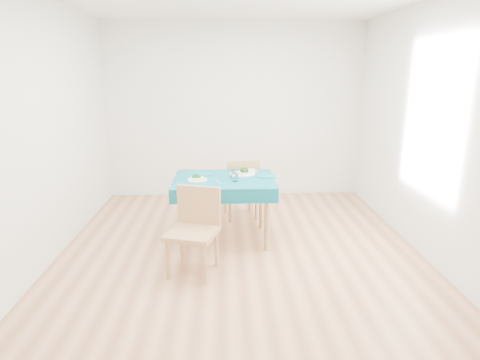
{
  "coord_description": "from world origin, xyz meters",
  "views": [
    {
      "loc": [
        -0.16,
        -4.08,
        1.97
      ],
      "look_at": [
        0.0,
        0.0,
        0.85
      ],
      "focal_mm": 30.0,
      "sensor_mm": 36.0,
      "label": 1
    }
  ],
  "objects_px": {
    "table": "(224,209)",
    "side_plate": "(251,171)",
    "chair_far": "(240,179)",
    "bowl_near": "(197,177)",
    "chair_near": "(192,219)",
    "bowl_far": "(244,171)"
  },
  "relations": [
    {
      "from": "table",
      "to": "side_plate",
      "type": "relative_size",
      "value": 6.35
    },
    {
      "from": "bowl_far",
      "to": "side_plate",
      "type": "relative_size",
      "value": 1.39
    },
    {
      "from": "table",
      "to": "bowl_near",
      "type": "bearing_deg",
      "value": -167.29
    },
    {
      "from": "table",
      "to": "chair_far",
      "type": "relative_size",
      "value": 1.05
    },
    {
      "from": "chair_far",
      "to": "bowl_near",
      "type": "bearing_deg",
      "value": 47.57
    },
    {
      "from": "chair_near",
      "to": "side_plate",
      "type": "xyz_separation_m",
      "value": [
        0.65,
        1.14,
        0.19
      ]
    },
    {
      "from": "bowl_near",
      "to": "bowl_far",
      "type": "bearing_deg",
      "value": 24.25
    },
    {
      "from": "chair_near",
      "to": "table",
      "type": "bearing_deg",
      "value": 85.48
    },
    {
      "from": "table",
      "to": "side_plate",
      "type": "height_order",
      "value": "side_plate"
    },
    {
      "from": "chair_far",
      "to": "bowl_near",
      "type": "xyz_separation_m",
      "value": [
        -0.53,
        -0.83,
        0.24
      ]
    },
    {
      "from": "chair_far",
      "to": "table",
      "type": "bearing_deg",
      "value": 63.7
    },
    {
      "from": "table",
      "to": "side_plate",
      "type": "distance_m",
      "value": 0.6
    },
    {
      "from": "table",
      "to": "bowl_far",
      "type": "xyz_separation_m",
      "value": [
        0.25,
        0.18,
        0.42
      ]
    },
    {
      "from": "chair_near",
      "to": "bowl_far",
      "type": "bearing_deg",
      "value": 77.13
    },
    {
      "from": "chair_far",
      "to": "bowl_far",
      "type": "xyz_separation_m",
      "value": [
        0.03,
        -0.58,
        0.25
      ]
    },
    {
      "from": "side_plate",
      "to": "chair_near",
      "type": "bearing_deg",
      "value": -119.53
    },
    {
      "from": "bowl_near",
      "to": "table",
      "type": "bearing_deg",
      "value": 12.71
    },
    {
      "from": "table",
      "to": "chair_far",
      "type": "distance_m",
      "value": 0.81
    },
    {
      "from": "chair_near",
      "to": "chair_far",
      "type": "relative_size",
      "value": 1.04
    },
    {
      "from": "chair_far",
      "to": "bowl_far",
      "type": "bearing_deg",
      "value": 82.65
    },
    {
      "from": "bowl_near",
      "to": "side_plate",
      "type": "bearing_deg",
      "value": 31.79
    },
    {
      "from": "bowl_far",
      "to": "table",
      "type": "bearing_deg",
      "value": -144.04
    }
  ]
}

